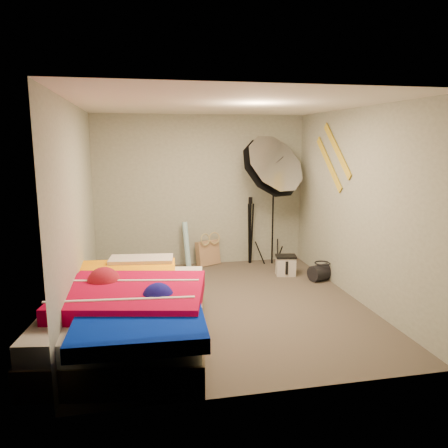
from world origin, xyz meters
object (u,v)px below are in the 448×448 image
object	(u,v)px
tote_bag	(208,253)
photo_umbrella	(271,169)
camera_case	(286,266)
camera_tripod	(250,226)
wrapping_roll	(187,245)
bed	(130,312)
duffel_bag	(322,272)

from	to	relation	value
tote_bag	photo_umbrella	xyz separation A→B (m)	(0.98, -0.33, 1.43)
camera_case	photo_umbrella	bearing A→B (deg)	115.13
camera_case	camera_tripod	world-z (taller)	camera_tripod
wrapping_roll	bed	world-z (taller)	wrapping_roll
duffel_bag	bed	bearing A→B (deg)	-171.27
wrapping_roll	duffel_bag	bearing A→B (deg)	-29.02
duffel_bag	camera_tripod	bearing A→B (deg)	106.59
duffel_bag	camera_tripod	xyz separation A→B (m)	(-0.83, 1.13, 0.54)
bed	camera_tripod	size ratio (longest dim) A/B	2.22
bed	camera_case	bearing A→B (deg)	38.27
bed	photo_umbrella	bearing A→B (deg)	46.44
tote_bag	camera_case	distance (m)	1.38
tote_bag	bed	distance (m)	2.98
wrapping_roll	duffel_bag	xyz separation A→B (m)	(1.93, -1.07, -0.26)
wrapping_roll	camera_tripod	bearing A→B (deg)	3.18
camera_case	photo_umbrella	xyz separation A→B (m)	(-0.13, 0.49, 1.49)
wrapping_roll	bed	xyz separation A→B (m)	(-0.90, -2.60, -0.05)
photo_umbrella	camera_tripod	bearing A→B (deg)	128.85
camera_case	camera_tripod	bearing A→B (deg)	125.78
camera_case	tote_bag	bearing A→B (deg)	153.98
tote_bag	wrapping_roll	xyz separation A→B (m)	(-0.37, -0.09, 0.18)
photo_umbrella	camera_case	bearing A→B (deg)	-75.69
wrapping_roll	camera_tripod	size ratio (longest dim) A/B	0.67
wrapping_roll	bed	bearing A→B (deg)	-109.05
tote_bag	camera_tripod	bearing A→B (deg)	-27.36
duffel_bag	bed	world-z (taller)	bed
bed	camera_tripod	bearing A→B (deg)	53.09
tote_bag	camera_tripod	xyz separation A→B (m)	(0.73, -0.03, 0.45)
camera_tripod	duffel_bag	bearing A→B (deg)	-53.75
wrapping_roll	camera_case	distance (m)	1.66
tote_bag	duffel_bag	xyz separation A→B (m)	(1.56, -1.16, -0.09)
tote_bag	wrapping_roll	distance (m)	0.42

